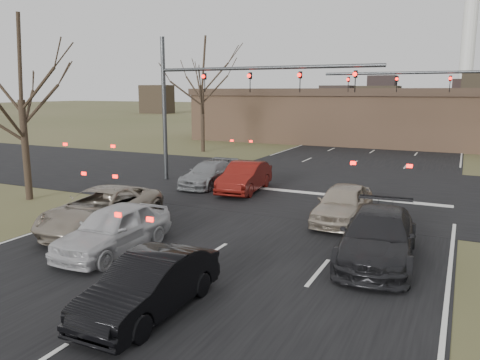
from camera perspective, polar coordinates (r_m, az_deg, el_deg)
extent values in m
plane|color=#474B28|center=(12.57, -10.57, -13.16)|extent=(360.00, 360.00, 0.00)
cube|color=black|center=(69.72, 20.01, 6.00)|extent=(14.00, 300.00, 0.02)
cube|color=black|center=(25.66, 9.53, -0.69)|extent=(200.00, 14.00, 0.02)
cube|color=#90694D|center=(47.53, 19.82, 6.84)|extent=(42.00, 10.00, 4.60)
cube|color=#38281E|center=(47.45, 20.03, 10.03)|extent=(42.40, 10.40, 0.70)
cylinder|color=silver|center=(129.75, 26.09, 15.02)|extent=(3.20, 3.20, 34.00)
cylinder|color=#383A3D|center=(27.04, -9.21, 8.41)|extent=(0.24, 0.24, 8.00)
cylinder|color=#383A3D|center=(24.13, 2.76, 13.49)|extent=(12.00, 0.18, 0.18)
imported|color=black|center=(25.60, -4.29, 11.75)|extent=(0.16, 0.20, 1.00)
imported|color=black|center=(24.38, 1.27, 11.83)|extent=(0.16, 0.20, 1.00)
imported|color=black|center=(23.40, 7.35, 11.79)|extent=(0.16, 0.20, 1.00)
imported|color=black|center=(22.70, 13.88, 11.60)|extent=(0.16, 0.20, 1.00)
cylinder|color=#383A3D|center=(32.40, 20.07, 12.18)|extent=(11.00, 0.18, 0.18)
imported|color=black|center=(32.22, 24.22, 10.65)|extent=(0.16, 0.20, 1.00)
imported|color=black|center=(32.47, 18.58, 11.02)|extent=(0.16, 0.20, 1.00)
imported|color=black|center=(33.02, 13.07, 11.29)|extent=(0.16, 0.20, 1.00)
cylinder|color=black|center=(24.02, -24.68, 3.30)|extent=(0.32, 0.32, 4.68)
cylinder|color=black|center=(39.64, -4.58, 7.23)|extent=(0.32, 0.32, 5.23)
imported|color=gray|center=(17.99, -16.50, -3.47)|extent=(3.25, 5.82, 1.54)
imported|color=#B9B9BB|center=(15.45, -15.10, -5.76)|extent=(1.88, 4.49, 1.52)
imported|color=black|center=(11.20, -10.95, -12.43)|extent=(1.45, 4.16, 1.37)
imported|color=black|center=(14.74, 16.48, -6.64)|extent=(2.50, 5.37, 1.52)
imported|color=gray|center=(25.32, -3.82, 0.75)|extent=(1.95, 4.54, 1.30)
imported|color=#5F120D|center=(23.79, 0.59, 0.36)|extent=(2.04, 4.70, 1.50)
imported|color=#AB9E8A|center=(18.69, 12.47, -2.81)|extent=(1.78, 4.39, 1.49)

